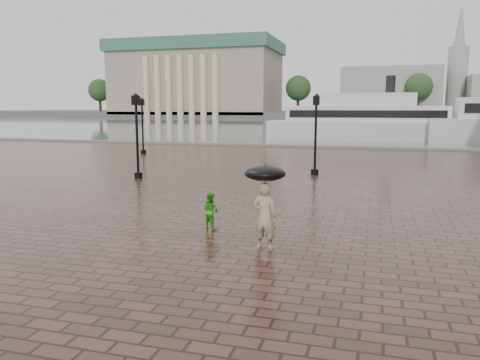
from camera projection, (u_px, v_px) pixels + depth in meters
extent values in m
plane|color=#342017|center=(157.00, 234.00, 14.16)|extent=(300.00, 300.00, 0.00)
plane|color=#4C575C|center=(346.00, 124.00, 101.45)|extent=(240.00, 240.00, 0.00)
cube|color=slate|center=(307.00, 147.00, 44.52)|extent=(80.00, 0.60, 0.30)
cube|color=#4C4C47|center=(358.00, 114.00, 165.81)|extent=(300.00, 60.00, 2.00)
cube|color=gray|center=(197.00, 83.00, 164.96)|extent=(55.00, 30.00, 22.00)
cube|color=#35604E|center=(197.00, 48.00, 163.08)|extent=(57.00, 32.00, 4.00)
cube|color=gray|center=(389.00, 90.00, 152.33)|extent=(30.00, 22.00, 14.00)
cylinder|color=gray|center=(457.00, 80.00, 146.37)|extent=(6.00, 6.00, 20.00)
cone|color=gray|center=(460.00, 34.00, 144.18)|extent=(5.00, 5.00, 18.00)
cylinder|color=#2D2119|center=(100.00, 106.00, 169.17)|extent=(1.00, 1.00, 8.00)
sphere|color=#1D3D1B|center=(100.00, 90.00, 168.31)|extent=(8.00, 8.00, 8.00)
cylinder|color=#2D2119|center=(193.00, 106.00, 159.29)|extent=(1.00, 1.00, 8.00)
sphere|color=#1D3D1B|center=(193.00, 89.00, 158.43)|extent=(8.00, 8.00, 8.00)
cylinder|color=#2D2119|center=(298.00, 106.00, 149.41)|extent=(1.00, 1.00, 8.00)
sphere|color=#1D3D1B|center=(298.00, 88.00, 148.55)|extent=(8.00, 8.00, 8.00)
cylinder|color=#2D2119|center=(418.00, 106.00, 139.53)|extent=(1.00, 1.00, 8.00)
sphere|color=#1D3D1B|center=(419.00, 87.00, 138.67)|extent=(8.00, 8.00, 8.00)
cylinder|color=black|center=(138.00, 175.00, 25.27)|extent=(0.44, 0.44, 0.30)
cylinder|color=black|center=(137.00, 141.00, 24.98)|extent=(0.14, 0.14, 4.00)
cube|color=black|center=(136.00, 100.00, 24.65)|extent=(0.35, 0.35, 0.50)
sphere|color=beige|center=(136.00, 100.00, 24.65)|extent=(0.28, 0.28, 0.28)
cylinder|color=black|center=(315.00, 172.00, 26.60)|extent=(0.44, 0.44, 0.30)
cylinder|color=black|center=(315.00, 139.00, 26.31)|extent=(0.14, 0.14, 4.00)
cube|color=black|center=(316.00, 101.00, 25.97)|extent=(0.35, 0.35, 0.50)
sphere|color=beige|center=(316.00, 101.00, 25.97)|extent=(0.28, 0.28, 0.28)
cylinder|color=black|center=(143.00, 152.00, 38.31)|extent=(0.44, 0.44, 0.30)
cylinder|color=black|center=(143.00, 129.00, 38.02)|extent=(0.14, 0.14, 4.00)
cube|color=black|center=(142.00, 102.00, 37.68)|extent=(0.35, 0.35, 0.50)
sphere|color=beige|center=(142.00, 102.00, 37.68)|extent=(0.28, 0.28, 0.28)
imported|color=tan|center=(265.00, 216.00, 12.57)|extent=(0.71, 0.51, 1.84)
imported|color=#32981C|center=(210.00, 211.00, 14.72)|extent=(0.70, 0.64, 1.18)
cube|color=silver|center=(364.00, 131.00, 53.78)|extent=(22.34, 6.55, 2.12)
cube|color=silver|center=(365.00, 114.00, 53.48)|extent=(17.89, 5.59, 1.77)
cube|color=silver|center=(366.00, 100.00, 53.23)|extent=(10.81, 4.66, 1.41)
cylinder|color=black|center=(391.00, 85.00, 52.40)|extent=(1.06, 1.06, 2.12)
cube|color=black|center=(366.00, 114.00, 51.22)|extent=(16.75, 1.06, 0.79)
cube|color=black|center=(364.00, 113.00, 55.73)|extent=(16.75, 1.06, 0.79)
cylinder|color=black|center=(265.00, 193.00, 12.47)|extent=(0.02, 0.02, 0.95)
ellipsoid|color=black|center=(265.00, 173.00, 12.39)|extent=(1.10, 1.10, 0.39)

